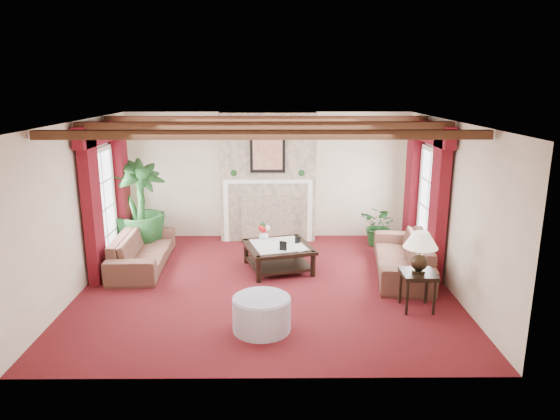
{
  "coord_description": "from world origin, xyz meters",
  "views": [
    {
      "loc": [
        0.18,
        -7.81,
        3.28
      ],
      "look_at": [
        0.24,
        0.4,
        1.19
      ],
      "focal_mm": 32.0,
      "sensor_mm": 36.0,
      "label": 1
    }
  ],
  "objects_px": {
    "sofa_right": "(403,250)",
    "side_table": "(417,291)",
    "potted_palm": "(141,226)",
    "coffee_table": "(278,257)",
    "ottoman": "(262,314)",
    "sofa_left": "(142,244)"
  },
  "relations": [
    {
      "from": "side_table",
      "to": "coffee_table",
      "type": "bearing_deg",
      "value": 141.38
    },
    {
      "from": "ottoman",
      "to": "sofa_left",
      "type": "bearing_deg",
      "value": 132.41
    },
    {
      "from": "side_table",
      "to": "ottoman",
      "type": "height_order",
      "value": "side_table"
    },
    {
      "from": "coffee_table",
      "to": "ottoman",
      "type": "height_order",
      "value": "ottoman"
    },
    {
      "from": "sofa_right",
      "to": "potted_palm",
      "type": "height_order",
      "value": "potted_palm"
    },
    {
      "from": "potted_palm",
      "to": "side_table",
      "type": "distance_m",
      "value": 5.53
    },
    {
      "from": "sofa_right",
      "to": "side_table",
      "type": "height_order",
      "value": "sofa_right"
    },
    {
      "from": "potted_palm",
      "to": "coffee_table",
      "type": "xyz_separation_m",
      "value": [
        2.75,
        -1.1,
        -0.28
      ]
    },
    {
      "from": "potted_palm",
      "to": "side_table",
      "type": "height_order",
      "value": "potted_palm"
    },
    {
      "from": "potted_palm",
      "to": "coffee_table",
      "type": "relative_size",
      "value": 1.81
    },
    {
      "from": "sofa_right",
      "to": "side_table",
      "type": "xyz_separation_m",
      "value": [
        -0.13,
        -1.43,
        -0.15
      ]
    },
    {
      "from": "sofa_right",
      "to": "ottoman",
      "type": "xyz_separation_m",
      "value": [
        -2.42,
        -2.06,
        -0.21
      ]
    },
    {
      "from": "sofa_left",
      "to": "coffee_table",
      "type": "relative_size",
      "value": 1.95
    },
    {
      "from": "potted_palm",
      "to": "side_table",
      "type": "xyz_separation_m",
      "value": [
        4.8,
        -2.74,
        -0.22
      ]
    },
    {
      "from": "sofa_left",
      "to": "potted_palm",
      "type": "xyz_separation_m",
      "value": [
        -0.25,
        0.9,
        0.09
      ]
    },
    {
      "from": "sofa_left",
      "to": "coffee_table",
      "type": "height_order",
      "value": "sofa_left"
    },
    {
      "from": "sofa_left",
      "to": "ottoman",
      "type": "height_order",
      "value": "sofa_left"
    },
    {
      "from": "potted_palm",
      "to": "side_table",
      "type": "bearing_deg",
      "value": -29.69
    },
    {
      "from": "sofa_right",
      "to": "potted_palm",
      "type": "xyz_separation_m",
      "value": [
        -4.93,
        1.31,
        0.07
      ]
    },
    {
      "from": "sofa_left",
      "to": "sofa_right",
      "type": "bearing_deg",
      "value": -97.22
    },
    {
      "from": "sofa_right",
      "to": "ottoman",
      "type": "bearing_deg",
      "value": -41.44
    },
    {
      "from": "sofa_right",
      "to": "sofa_left",
      "type": "bearing_deg",
      "value": -86.8
    }
  ]
}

